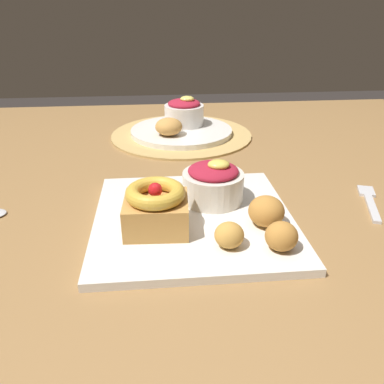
{
  "coord_description": "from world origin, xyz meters",
  "views": [
    {
      "loc": [
        0.02,
        -0.71,
        1.03
      ],
      "look_at": [
        0.07,
        -0.19,
        0.77
      ],
      "focal_mm": 36.7,
      "sensor_mm": 36.0,
      "label": 1
    }
  ],
  "objects_px": {
    "fritter_front": "(229,235)",
    "fritter_middle": "(266,211)",
    "fritter_back": "(281,236)",
    "back_ramekin": "(184,112)",
    "fork": "(369,200)",
    "cake_slice": "(156,208)",
    "berry_ramekin": "(213,183)",
    "back_pastry": "(169,127)",
    "back_plate": "(181,131)",
    "front_plate": "(193,219)"
  },
  "relations": [
    {
      "from": "fritter_front",
      "to": "back_plate",
      "type": "xyz_separation_m",
      "value": [
        -0.03,
        0.49,
        -0.02
      ]
    },
    {
      "from": "cake_slice",
      "to": "back_plate",
      "type": "relative_size",
      "value": 0.37
    },
    {
      "from": "back_plate",
      "to": "fork",
      "type": "height_order",
      "value": "back_plate"
    },
    {
      "from": "front_plate",
      "to": "fritter_front",
      "type": "relative_size",
      "value": 7.55
    },
    {
      "from": "fritter_middle",
      "to": "front_plate",
      "type": "bearing_deg",
      "value": 160.02
    },
    {
      "from": "front_plate",
      "to": "back_plate",
      "type": "height_order",
      "value": "back_plate"
    },
    {
      "from": "cake_slice",
      "to": "front_plate",
      "type": "bearing_deg",
      "value": 30.74
    },
    {
      "from": "fork",
      "to": "back_ramekin",
      "type": "bearing_deg",
      "value": 52.65
    },
    {
      "from": "back_plate",
      "to": "fork",
      "type": "bearing_deg",
      "value": -53.1
    },
    {
      "from": "berry_ramekin",
      "to": "fritter_middle",
      "type": "height_order",
      "value": "berry_ramekin"
    },
    {
      "from": "fritter_back",
      "to": "back_ramekin",
      "type": "relative_size",
      "value": 0.43
    },
    {
      "from": "back_ramekin",
      "to": "fork",
      "type": "height_order",
      "value": "back_ramekin"
    },
    {
      "from": "fritter_middle",
      "to": "back_ramekin",
      "type": "distance_m",
      "value": 0.49
    },
    {
      "from": "fritter_front",
      "to": "back_pastry",
      "type": "bearing_deg",
      "value": 97.24
    },
    {
      "from": "cake_slice",
      "to": "fritter_back",
      "type": "xyz_separation_m",
      "value": [
        0.15,
        -0.06,
        -0.01
      ]
    },
    {
      "from": "berry_ramekin",
      "to": "back_ramekin",
      "type": "distance_m",
      "value": 0.4
    },
    {
      "from": "fritter_front",
      "to": "cake_slice",
      "type": "bearing_deg",
      "value": 150.03
    },
    {
      "from": "fritter_middle",
      "to": "back_pastry",
      "type": "distance_m",
      "value": 0.42
    },
    {
      "from": "front_plate",
      "to": "back_plate",
      "type": "distance_m",
      "value": 0.41
    },
    {
      "from": "front_plate",
      "to": "fork",
      "type": "relative_size",
      "value": 2.3
    },
    {
      "from": "fritter_back",
      "to": "back_pastry",
      "type": "height_order",
      "value": "back_pastry"
    },
    {
      "from": "back_pastry",
      "to": "fork",
      "type": "relative_size",
      "value": 0.5
    },
    {
      "from": "cake_slice",
      "to": "back_ramekin",
      "type": "distance_m",
      "value": 0.48
    },
    {
      "from": "fritter_back",
      "to": "back_ramekin",
      "type": "distance_m",
      "value": 0.55
    },
    {
      "from": "fritter_back",
      "to": "berry_ramekin",
      "type": "bearing_deg",
      "value": 114.91
    },
    {
      "from": "fritter_back",
      "to": "back_plate",
      "type": "distance_m",
      "value": 0.51
    },
    {
      "from": "fritter_front",
      "to": "fritter_middle",
      "type": "bearing_deg",
      "value": 38.72
    },
    {
      "from": "back_ramekin",
      "to": "back_plate",
      "type": "bearing_deg",
      "value": -106.02
    },
    {
      "from": "back_plate",
      "to": "back_pastry",
      "type": "xyz_separation_m",
      "value": [
        -0.03,
        -0.04,
        0.03
      ]
    },
    {
      "from": "front_plate",
      "to": "cake_slice",
      "type": "distance_m",
      "value": 0.07
    },
    {
      "from": "back_ramekin",
      "to": "fritter_front",
      "type": "bearing_deg",
      "value": -88.25
    },
    {
      "from": "cake_slice",
      "to": "berry_ramekin",
      "type": "distance_m",
      "value": 0.12
    },
    {
      "from": "front_plate",
      "to": "fritter_front",
      "type": "distance_m",
      "value": 0.09
    },
    {
      "from": "berry_ramekin",
      "to": "fritter_front",
      "type": "relative_size",
      "value": 2.5
    },
    {
      "from": "back_ramekin",
      "to": "fork",
      "type": "distance_m",
      "value": 0.49
    },
    {
      "from": "front_plate",
      "to": "fritter_back",
      "type": "relative_size",
      "value": 6.9
    },
    {
      "from": "fritter_front",
      "to": "back_ramekin",
      "type": "xyz_separation_m",
      "value": [
        -0.02,
        0.53,
        0.02
      ]
    },
    {
      "from": "berry_ramekin",
      "to": "back_pastry",
      "type": "xyz_separation_m",
      "value": [
        -0.06,
        0.32,
        -0.01
      ]
    },
    {
      "from": "berry_ramekin",
      "to": "back_ramekin",
      "type": "xyz_separation_m",
      "value": [
        -0.01,
        0.4,
        0.01
      ]
    },
    {
      "from": "berry_ramekin",
      "to": "back_pastry",
      "type": "relative_size",
      "value": 1.54
    },
    {
      "from": "cake_slice",
      "to": "fork",
      "type": "bearing_deg",
      "value": 11.45
    },
    {
      "from": "fritter_front",
      "to": "fritter_middle",
      "type": "distance_m",
      "value": 0.08
    },
    {
      "from": "fritter_front",
      "to": "back_plate",
      "type": "distance_m",
      "value": 0.5
    },
    {
      "from": "fritter_middle",
      "to": "fork",
      "type": "bearing_deg",
      "value": 20.83
    },
    {
      "from": "cake_slice",
      "to": "fritter_middle",
      "type": "relative_size",
      "value": 1.75
    },
    {
      "from": "berry_ramekin",
      "to": "fritter_middle",
      "type": "xyz_separation_m",
      "value": [
        0.06,
        -0.08,
        -0.01
      ]
    },
    {
      "from": "back_plate",
      "to": "back_pastry",
      "type": "relative_size",
      "value": 3.93
    },
    {
      "from": "fork",
      "to": "cake_slice",
      "type": "bearing_deg",
      "value": 120.4
    },
    {
      "from": "fritter_middle",
      "to": "fork",
      "type": "xyz_separation_m",
      "value": [
        0.19,
        0.07,
        -0.03
      ]
    },
    {
      "from": "front_plate",
      "to": "back_pastry",
      "type": "height_order",
      "value": "back_pastry"
    }
  ]
}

